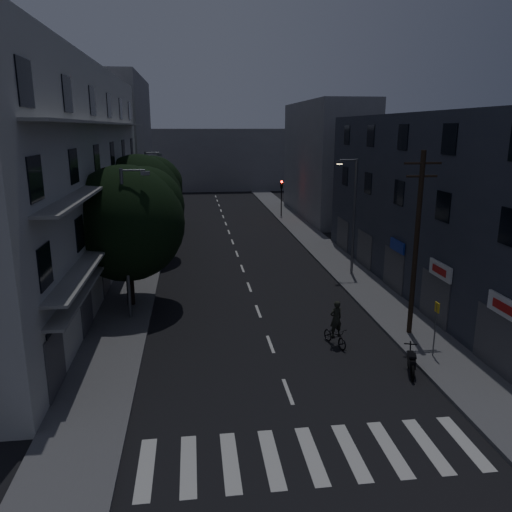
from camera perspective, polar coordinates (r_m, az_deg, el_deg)
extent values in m
plane|color=black|center=(41.89, -2.25, 0.42)|extent=(160.00, 160.00, 0.00)
cube|color=#565659|center=(41.91, -12.52, 0.20)|extent=(3.00, 90.00, 0.15)
cube|color=#565659|center=(43.15, 7.71, 0.82)|extent=(3.00, 90.00, 0.15)
cube|color=beige|center=(16.95, -12.49, -22.64)|extent=(0.50, 3.00, 0.01)
cube|color=beige|center=(16.87, -7.73, -22.61)|extent=(0.50, 3.00, 0.01)
cube|color=beige|center=(16.89, -2.95, -22.43)|extent=(0.50, 3.00, 0.01)
cube|color=beige|center=(17.01, 1.76, -22.11)|extent=(0.50, 3.00, 0.01)
cube|color=beige|center=(17.23, 6.36, -21.67)|extent=(0.50, 3.00, 0.01)
cube|color=beige|center=(17.54, 10.79, -21.12)|extent=(0.50, 3.00, 0.01)
cube|color=beige|center=(17.94, 15.01, -20.49)|extent=(0.50, 3.00, 0.01)
cube|color=beige|center=(18.43, 19.00, -19.79)|extent=(0.50, 3.00, 0.01)
cube|color=beige|center=(18.99, 22.73, -19.05)|extent=(0.50, 3.00, 0.01)
cube|color=beige|center=(20.51, 3.67, -15.19)|extent=(0.15, 2.00, 0.01)
cube|color=beige|center=(24.46, 1.66, -10.03)|extent=(0.15, 2.00, 0.01)
cube|color=beige|center=(28.58, 0.26, -6.32)|extent=(0.15, 2.00, 0.01)
cube|color=beige|center=(32.79, -0.78, -3.56)|extent=(0.15, 2.00, 0.01)
cube|color=beige|center=(37.07, -1.57, -1.43)|extent=(0.15, 2.00, 0.01)
cube|color=beige|center=(41.40, -2.19, 0.26)|extent=(0.15, 2.00, 0.01)
cube|color=beige|center=(45.76, -2.70, 1.63)|extent=(0.15, 2.00, 0.01)
cube|color=beige|center=(50.15, -3.12, 2.76)|extent=(0.15, 2.00, 0.01)
cube|color=beige|center=(54.55, -3.47, 3.71)|extent=(0.15, 2.00, 0.01)
cube|color=beige|center=(58.97, -3.77, 4.52)|extent=(0.15, 2.00, 0.01)
cube|color=beige|center=(63.40, -4.03, 5.21)|extent=(0.15, 2.00, 0.01)
cube|color=beige|center=(67.84, -4.25, 5.81)|extent=(0.15, 2.00, 0.01)
cube|color=beige|center=(72.29, -4.45, 6.34)|extent=(0.15, 2.00, 0.01)
cube|color=beige|center=(76.74, -4.63, 6.81)|extent=(0.15, 2.00, 0.01)
cube|color=#B1B2AC|center=(34.69, -21.65, 8.25)|extent=(6.00, 36.00, 14.00)
cube|color=black|center=(20.93, -22.11, -9.57)|extent=(0.06, 1.60, 1.60)
cube|color=black|center=(26.38, -18.92, -4.34)|extent=(0.06, 1.60, 1.60)
cube|color=black|center=(32.03, -16.86, -0.91)|extent=(0.06, 1.60, 1.60)
cube|color=black|center=(37.78, -15.43, 1.48)|extent=(0.06, 1.60, 1.60)
cube|color=black|center=(43.60, -14.38, 3.23)|extent=(0.06, 1.60, 1.60)
cube|color=black|center=(49.47, -13.57, 4.57)|extent=(0.06, 1.60, 1.60)
cube|color=black|center=(19.90, -22.98, -1.09)|extent=(0.06, 1.60, 1.60)
cube|color=black|center=(25.57, -19.50, 2.48)|extent=(0.06, 1.60, 1.60)
cube|color=black|center=(31.37, -17.29, 4.73)|extent=(0.06, 1.60, 1.60)
cube|color=black|center=(37.22, -15.76, 6.28)|extent=(0.06, 1.60, 1.60)
cube|color=black|center=(43.12, -14.64, 7.40)|extent=(0.06, 1.60, 1.60)
cube|color=black|center=(49.04, -13.79, 8.25)|extent=(0.06, 1.60, 1.60)
cube|color=black|center=(19.36, -23.91, 8.08)|extent=(0.06, 1.60, 1.60)
cube|color=black|center=(25.15, -20.11, 9.62)|extent=(0.06, 1.60, 1.60)
cube|color=black|center=(31.02, -17.73, 10.56)|extent=(0.06, 1.60, 1.60)
cube|color=black|center=(36.94, -16.10, 11.20)|extent=(0.06, 1.60, 1.60)
cube|color=black|center=(42.87, -14.92, 11.65)|extent=(0.06, 1.60, 1.60)
cube|color=black|center=(48.83, -14.02, 11.98)|extent=(0.06, 1.60, 1.60)
cube|color=black|center=(19.34, -24.91, 17.51)|extent=(0.06, 1.60, 1.60)
cube|color=black|center=(25.13, -20.77, 16.89)|extent=(0.06, 1.60, 1.60)
cube|color=black|center=(31.01, -18.20, 16.46)|extent=(0.06, 1.60, 1.60)
cube|color=black|center=(36.92, -16.46, 16.15)|extent=(0.06, 1.60, 1.60)
cube|color=black|center=(42.86, -15.20, 15.92)|extent=(0.06, 1.60, 1.60)
cube|color=black|center=(48.82, -14.25, 15.73)|extent=(0.06, 1.60, 1.60)
cube|color=gray|center=(34.41, -15.53, 3.64)|extent=(1.00, 32.40, 0.12)
cube|color=gray|center=(33.98, -15.89, 8.94)|extent=(1.00, 32.40, 0.12)
cube|color=gray|center=(33.86, -16.27, 14.33)|extent=(1.00, 32.40, 0.12)
cube|color=gray|center=(34.60, -15.59, 2.17)|extent=(0.80, 32.40, 0.12)
cube|color=#424247|center=(21.16, -21.93, -11.06)|extent=(0.06, 2.40, 2.40)
cube|color=#424247|center=(26.57, -18.79, -5.56)|extent=(0.06, 2.40, 2.40)
cube|color=#424247|center=(32.18, -16.77, -1.94)|extent=(0.06, 2.40, 2.40)
cube|color=#424247|center=(37.91, -15.35, 0.59)|extent=(0.06, 2.40, 2.40)
cube|color=#424247|center=(43.72, -14.31, 2.46)|extent=(0.06, 2.40, 2.40)
cube|color=#424247|center=(49.57, -13.52, 3.89)|extent=(0.06, 2.40, 2.40)
cube|color=#2A2E3A|center=(33.64, 20.36, 5.62)|extent=(6.00, 28.00, 11.00)
cube|color=black|center=(22.23, 27.09, 2.91)|extent=(0.06, 1.40, 1.50)
cube|color=black|center=(26.88, 20.60, 5.32)|extent=(0.06, 1.40, 1.50)
cube|color=black|center=(31.80, 16.03, 6.96)|extent=(0.06, 1.40, 1.50)
cube|color=black|center=(36.88, 12.69, 8.12)|extent=(0.06, 1.40, 1.50)
cube|color=black|center=(42.07, 10.15, 8.99)|extent=(0.06, 1.40, 1.50)
cube|color=black|center=(26.61, 21.23, 12.34)|extent=(0.06, 1.40, 1.50)
cube|color=black|center=(31.57, 16.46, 12.90)|extent=(0.06, 1.40, 1.50)
cube|color=black|center=(36.69, 12.98, 13.25)|extent=(0.06, 1.40, 1.50)
cube|color=black|center=(41.90, 10.35, 13.48)|extent=(0.06, 1.40, 1.50)
cube|color=#424247|center=(23.57, 25.70, -8.82)|extent=(0.06, 3.00, 2.60)
cube|color=#424247|center=(28.00, 19.70, -4.62)|extent=(0.06, 3.00, 2.60)
cube|color=#424247|center=(32.75, 15.43, -1.57)|extent=(0.06, 3.00, 2.60)
cube|color=#424247|center=(37.70, 12.27, 0.71)|extent=(0.06, 3.00, 2.60)
cube|color=#424247|center=(42.79, 9.85, 2.44)|extent=(0.06, 3.00, 2.60)
cube|color=silver|center=(22.57, 26.70, -5.33)|extent=(0.12, 2.40, 0.80)
cube|color=#B21414|center=(22.53, 26.53, -5.34)|extent=(0.02, 1.60, 0.36)
cube|color=silver|center=(27.06, 20.33, -1.56)|extent=(0.12, 2.20, 0.80)
cube|color=#B21414|center=(27.02, 20.18, -1.56)|extent=(0.02, 1.40, 0.36)
cube|color=navy|center=(31.86, 15.85, 1.12)|extent=(0.12, 2.00, 0.70)
cube|color=slate|center=(64.09, -15.23, 12.04)|extent=(6.00, 20.00, 16.00)
cube|color=slate|center=(59.66, 7.95, 10.81)|extent=(6.00, 20.00, 13.00)
cube|color=slate|center=(85.71, -5.01, 10.95)|extent=(24.00, 8.00, 10.00)
cylinder|color=black|center=(29.52, -14.30, -1.35)|extent=(0.44, 0.44, 4.36)
sphere|color=black|center=(28.94, -14.61, 3.64)|extent=(6.54, 6.54, 6.54)
sphere|color=black|center=(29.49, -12.63, 5.57)|extent=(4.58, 4.58, 4.58)
sphere|color=black|center=(28.33, -16.48, 4.30)|extent=(4.25, 4.25, 4.25)
cylinder|color=black|center=(40.06, -12.97, 2.84)|extent=(0.44, 0.44, 4.37)
sphere|color=black|center=(39.63, -13.19, 6.55)|extent=(6.58, 6.58, 6.58)
sphere|color=black|center=(40.26, -11.73, 7.92)|extent=(4.60, 4.60, 4.60)
sphere|color=black|center=(39.01, -14.53, 7.08)|extent=(4.27, 4.27, 4.27)
cylinder|color=black|center=(51.57, -11.35, 5.05)|extent=(0.44, 0.44, 3.66)
sphere|color=black|center=(51.27, -11.47, 7.47)|extent=(5.46, 5.46, 5.46)
sphere|color=black|center=(51.82, -10.55, 8.35)|extent=(3.82, 3.82, 3.82)
sphere|color=black|center=(50.74, -12.31, 7.83)|extent=(3.55, 3.55, 3.55)
cylinder|color=black|center=(58.41, 2.91, 6.16)|extent=(0.12, 0.12, 3.20)
cube|color=black|center=(58.15, 2.94, 8.16)|extent=(0.28, 0.22, 0.90)
sphere|color=#FF0C05|center=(57.97, 2.97, 8.47)|extent=(0.22, 0.22, 0.22)
sphere|color=#3F330C|center=(58.00, 2.97, 8.18)|extent=(0.22, 0.22, 0.22)
sphere|color=black|center=(58.03, 2.96, 7.88)|extent=(0.22, 0.22, 0.22)
cylinder|color=black|center=(56.75, -10.52, 5.70)|extent=(0.12, 0.12, 3.20)
cube|color=black|center=(56.49, -10.61, 7.75)|extent=(0.28, 0.22, 0.90)
sphere|color=black|center=(56.30, -10.64, 8.07)|extent=(0.22, 0.22, 0.22)
sphere|color=#3F330C|center=(56.34, -10.62, 7.77)|extent=(0.22, 0.22, 0.22)
sphere|color=#0CFF26|center=(56.37, -10.61, 7.46)|extent=(0.22, 0.22, 0.22)
cylinder|color=slate|center=(27.04, -14.65, 1.18)|extent=(0.18, 0.18, 8.00)
cylinder|color=slate|center=(26.38, -13.88, 9.49)|extent=(1.20, 0.10, 0.10)
cube|color=slate|center=(26.33, -12.55, 9.23)|extent=(0.45, 0.25, 0.18)
cube|color=#4C4C4C|center=(26.34, -12.54, 9.02)|extent=(0.35, 0.18, 0.04)
cylinder|color=#5A5B62|center=(35.12, 11.15, 4.35)|extent=(0.18, 0.18, 8.00)
cylinder|color=#5A5B62|center=(34.49, 10.51, 10.74)|extent=(1.20, 0.10, 0.10)
cube|color=#5A5B62|center=(34.32, 9.52, 10.51)|extent=(0.45, 0.25, 0.18)
cube|color=#FFD88C|center=(34.32, 9.52, 10.34)|extent=(0.35, 0.18, 0.04)
cylinder|color=slate|center=(45.37, -12.27, 6.53)|extent=(0.18, 0.18, 8.00)
cylinder|color=slate|center=(44.98, -11.77, 11.49)|extent=(1.20, 0.10, 0.10)
cube|color=slate|center=(44.94, -10.98, 11.33)|extent=(0.45, 0.25, 0.18)
cube|color=#4C4C4C|center=(44.95, -10.97, 11.20)|extent=(0.35, 0.18, 0.04)
cylinder|color=black|center=(25.23, 17.83, 1.18)|extent=(0.24, 0.24, 9.00)
cube|color=black|center=(24.68, 18.53, 10.03)|extent=(1.80, 0.10, 0.10)
cube|color=black|center=(24.73, 18.42, 8.64)|extent=(1.50, 0.10, 0.10)
cylinder|color=#595B60|center=(23.88, 19.78, -7.92)|extent=(0.06, 0.06, 2.50)
cube|color=yellow|center=(23.51, 20.00, -5.55)|extent=(0.05, 0.35, 0.45)
torus|color=black|center=(22.10, 17.44, -12.69)|extent=(0.33, 0.71, 0.71)
torus|color=black|center=(23.18, 17.13, -11.35)|extent=(0.33, 0.71, 0.71)
cube|color=black|center=(22.50, 17.34, -11.27)|extent=(0.59, 1.13, 0.35)
cube|color=black|center=(22.26, 17.43, -10.83)|extent=(0.43, 0.53, 0.10)
cylinder|color=black|center=(22.95, 17.22, -10.38)|extent=(0.19, 0.43, 0.85)
cube|color=black|center=(22.92, 17.26, -9.59)|extent=(0.54, 0.21, 0.04)
imported|color=black|center=(24.45, 9.03, -9.04)|extent=(1.17, 1.88, 0.93)
imported|color=black|center=(24.11, 9.11, -7.10)|extent=(0.76, 0.62, 1.79)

